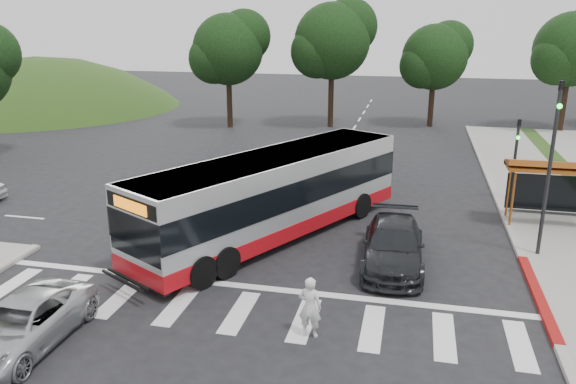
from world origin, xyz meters
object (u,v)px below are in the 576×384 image
(transit_bus, at_px, (275,197))
(dark_sedan, at_px, (393,245))
(silver_suv_south, at_px, (21,324))
(pedestrian, at_px, (310,307))

(transit_bus, height_order, dark_sedan, transit_bus)
(transit_bus, bearing_deg, silver_suv_south, -87.97)
(transit_bus, distance_m, pedestrian, 7.67)
(dark_sedan, bearing_deg, pedestrian, -112.48)
(dark_sedan, distance_m, silver_suv_south, 12.15)
(pedestrian, distance_m, dark_sedan, 5.71)
(dark_sedan, bearing_deg, silver_suv_south, -143.13)
(pedestrian, bearing_deg, silver_suv_south, 22.11)
(pedestrian, height_order, silver_suv_south, pedestrian)
(pedestrian, relative_size, dark_sedan, 0.34)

